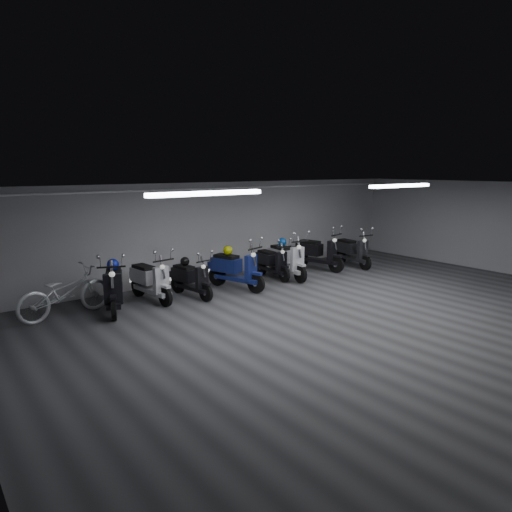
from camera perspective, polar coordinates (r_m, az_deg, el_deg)
floor at (r=10.20m, az=11.84°, el=-7.51°), size 14.00×10.00×0.01m
ceiling at (r=9.69m, az=12.50°, el=8.45°), size 14.00×10.00×0.01m
back_wall at (r=13.58m, az=-4.17°, el=3.40°), size 14.00×0.01×2.80m
right_wall at (r=15.82m, az=28.84°, el=3.14°), size 0.01×10.00×2.80m
fluor_strip_left at (r=8.48m, az=-6.22°, el=7.87°), size 2.40×0.18×0.08m
fluor_strip_right at (r=12.69m, az=17.80°, el=8.45°), size 2.40×0.18×0.08m
conduit at (r=13.40m, az=-4.04°, el=8.54°), size 13.60×0.05×0.05m
scooter_0 at (r=10.64m, az=-17.57°, el=-2.96°), size 1.32×2.04×1.44m
scooter_2 at (r=11.21m, az=-13.20°, el=-2.21°), size 0.83×1.90×1.37m
scooter_3 at (r=11.39m, az=-8.22°, el=-2.14°), size 0.82×1.75×1.25m
scooter_4 at (r=12.01m, az=-2.55°, el=-0.84°), size 1.20×2.07×1.46m
scooter_5 at (r=13.22m, az=2.08°, el=-0.17°), size 0.66×1.73×1.26m
scooter_6 at (r=13.24m, az=3.98°, el=0.31°), size 0.90×2.05×1.48m
scooter_8 at (r=14.45m, az=7.87°, el=1.13°), size 1.11×2.08×1.47m
scooter_9 at (r=15.15m, az=12.15°, el=1.24°), size 0.89×1.92×1.37m
bicycle at (r=10.66m, az=-23.05°, el=-3.59°), size 2.17×1.11×1.34m
helmet_0 at (r=10.84m, az=-17.63°, el=-1.04°), size 0.27×0.27×0.27m
helmet_1 at (r=11.51m, az=-8.98°, el=-0.67°), size 0.23×0.23×0.23m
helmet_2 at (r=12.11m, az=-3.58°, el=0.72°), size 0.26×0.26×0.26m
helmet_3 at (r=13.41m, az=3.32°, el=1.77°), size 0.25×0.25×0.25m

